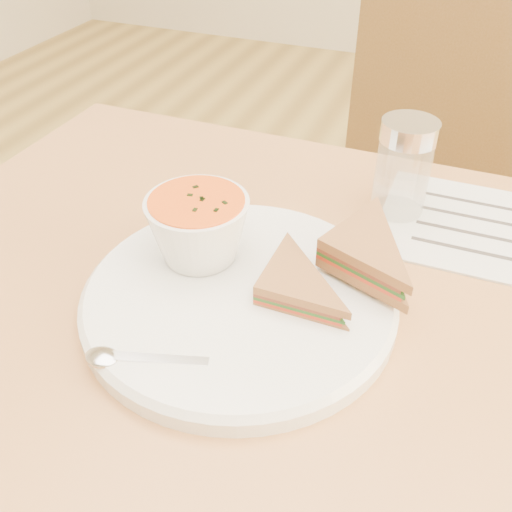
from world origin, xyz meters
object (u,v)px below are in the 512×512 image
at_px(soup_bowl, 199,231).
at_px(condiment_shaker, 403,168).
at_px(plate, 239,298).
at_px(chair_far, 379,246).
at_px(dining_table, 300,506).

bearing_deg(soup_bowl, condiment_shaker, 48.70).
bearing_deg(plate, chair_far, 82.67).
xyz_separation_m(dining_table, plate, (-0.08, -0.02, 0.38)).
relative_size(plate, condiment_shaker, 2.62).
bearing_deg(soup_bowl, chair_far, 75.44).
height_order(dining_table, condiment_shaker, condiment_shaker).
xyz_separation_m(plate, soup_bowl, (-0.06, 0.03, 0.04)).
height_order(soup_bowl, condiment_shaker, condiment_shaker).
xyz_separation_m(dining_table, condiment_shaker, (0.04, 0.21, 0.43)).
xyz_separation_m(dining_table, chair_far, (-0.01, 0.49, 0.11)).
bearing_deg(plate, condiment_shaker, 63.73).
bearing_deg(chair_far, dining_table, 111.98).
xyz_separation_m(dining_table, soup_bowl, (-0.13, 0.01, 0.43)).
bearing_deg(chair_far, soup_bowl, 96.26).
bearing_deg(dining_table, plate, -165.85).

